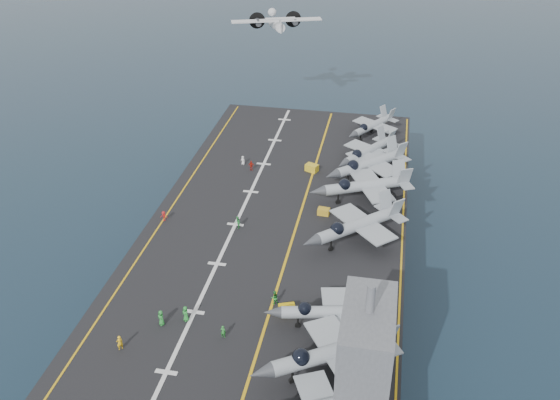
# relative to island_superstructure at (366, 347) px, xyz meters

# --- Properties ---
(ground) EXTENTS (500.00, 500.00, 0.00)m
(ground) POSITION_rel_island_superstructure_xyz_m (-15.00, 30.00, -17.90)
(ground) COLOR #142135
(ground) RESTS_ON ground
(hull) EXTENTS (36.00, 90.00, 10.00)m
(hull) POSITION_rel_island_superstructure_xyz_m (-15.00, 30.00, -12.90)
(hull) COLOR #56595E
(hull) RESTS_ON ground
(flight_deck) EXTENTS (38.00, 92.00, 0.40)m
(flight_deck) POSITION_rel_island_superstructure_xyz_m (-15.00, 30.00, -7.70)
(flight_deck) COLOR black
(flight_deck) RESTS_ON hull
(foul_line) EXTENTS (0.35, 90.00, 0.02)m
(foul_line) POSITION_rel_island_superstructure_xyz_m (-12.00, 30.00, -7.48)
(foul_line) COLOR gold
(foul_line) RESTS_ON flight_deck
(landing_centerline) EXTENTS (0.50, 90.00, 0.02)m
(landing_centerline) POSITION_rel_island_superstructure_xyz_m (-21.00, 30.00, -7.48)
(landing_centerline) COLOR silver
(landing_centerline) RESTS_ON flight_deck
(deck_edge_port) EXTENTS (0.25, 90.00, 0.02)m
(deck_edge_port) POSITION_rel_island_superstructure_xyz_m (-32.00, 30.00, -7.48)
(deck_edge_port) COLOR gold
(deck_edge_port) RESTS_ON flight_deck
(deck_edge_stbd) EXTENTS (0.25, 90.00, 0.02)m
(deck_edge_stbd) POSITION_rel_island_superstructure_xyz_m (3.50, 30.00, -7.48)
(deck_edge_stbd) COLOR gold
(deck_edge_stbd) RESTS_ON flight_deck
(island_superstructure) EXTENTS (5.00, 10.00, 15.00)m
(island_superstructure) POSITION_rel_island_superstructure_xyz_m (0.00, 0.00, 0.00)
(island_superstructure) COLOR #56595E
(island_superstructure) RESTS_ON flight_deck
(fighter_jet_1) EXTENTS (19.67, 17.94, 5.69)m
(fighter_jet_1) POSITION_rel_island_superstructure_xyz_m (-3.50, 3.60, -4.66)
(fighter_jet_1) COLOR gray
(fighter_jet_1) RESTS_ON flight_deck
(fighter_jet_2) EXTENTS (15.37, 11.75, 4.80)m
(fighter_jet_2) POSITION_rel_island_superstructure_xyz_m (-4.45, 10.52, -5.10)
(fighter_jet_2) COLOR #A3AAB3
(fighter_jet_2) RESTS_ON flight_deck
(fighter_jet_4) EXTENTS (19.40, 19.12, 5.68)m
(fighter_jet_4) POSITION_rel_island_superstructure_xyz_m (-2.91, 29.14, -4.66)
(fighter_jet_4) COLOR gray
(fighter_jet_4) RESTS_ON flight_deck
(fighter_jet_5) EXTENTS (19.31, 16.68, 5.65)m
(fighter_jet_5) POSITION_rel_island_superstructure_xyz_m (-2.58, 40.84, -4.68)
(fighter_jet_5) COLOR #8D969D
(fighter_jet_5) RESTS_ON flight_deck
(fighter_jet_6) EXTENTS (18.91, 18.69, 5.54)m
(fighter_jet_6) POSITION_rel_island_superstructure_xyz_m (-2.56, 48.61, -4.73)
(fighter_jet_6) COLOR #8F969E
(fighter_jet_6) RESTS_ON flight_deck
(fighter_jet_7) EXTENTS (15.76, 17.15, 4.95)m
(fighter_jet_7) POSITION_rel_island_superstructure_xyz_m (-3.15, 53.80, -5.02)
(fighter_jet_7) COLOR #959BA3
(fighter_jet_7) RESTS_ON flight_deck
(fighter_jet_8) EXTENTS (14.25, 15.51, 4.48)m
(fighter_jet_8) POSITION_rel_island_superstructure_xyz_m (-3.07, 65.62, -5.26)
(fighter_jet_8) COLOR gray
(fighter_jet_8) RESTS_ON flight_deck
(tow_cart_a) EXTENTS (2.30, 1.89, 1.19)m
(tow_cart_a) POSITION_rel_island_superstructure_xyz_m (-9.88, 11.88, -6.91)
(tow_cart_a) COLOR #D7AA09
(tow_cart_a) RESTS_ON flight_deck
(tow_cart_b) EXTENTS (1.88, 1.33, 1.06)m
(tow_cart_b) POSITION_rel_island_superstructure_xyz_m (-8.48, 35.32, -6.97)
(tow_cart_b) COLOR gold
(tow_cart_b) RESTS_ON flight_deck
(tow_cart_c) EXTENTS (2.45, 2.06, 1.25)m
(tow_cart_c) POSITION_rel_island_superstructure_xyz_m (-12.31, 49.00, -6.88)
(tow_cart_c) COLOR gold
(tow_cart_c) RESTS_ON flight_deck
(crew_0) EXTENTS (1.44, 1.43, 2.02)m
(crew_0) POSITION_rel_island_superstructure_xyz_m (-24.12, 7.17, -6.49)
(crew_0) COLOR #268C33
(crew_0) RESTS_ON flight_deck
(crew_1) EXTENTS (1.36, 1.38, 1.94)m
(crew_1) POSITION_rel_island_superstructure_xyz_m (-27.26, 2.39, -6.53)
(crew_1) COLOR yellow
(crew_1) RESTS_ON flight_deck
(crew_2) EXTENTS (0.99, 1.29, 1.93)m
(crew_2) POSITION_rel_island_superstructure_xyz_m (-20.43, 29.18, -6.53)
(crew_2) COLOR green
(crew_2) RESTS_ON flight_deck
(crew_3) EXTENTS (1.02, 0.73, 1.63)m
(crew_3) POSITION_rel_island_superstructure_xyz_m (-31.76, 29.03, -6.69)
(crew_3) COLOR #B21919
(crew_3) RESTS_ON flight_deck
(crew_4) EXTENTS (1.16, 0.85, 1.79)m
(crew_4) POSITION_rel_island_superstructure_xyz_m (-22.60, 47.33, -6.61)
(crew_4) COLOR red
(crew_4) RESTS_ON flight_deck
(crew_5) EXTENTS (1.15, 0.98, 1.61)m
(crew_5) POSITION_rel_island_superstructure_xyz_m (-24.55, 49.20, -6.69)
(crew_5) COLOR white
(crew_5) RESTS_ON flight_deck
(crew_6) EXTENTS (1.09, 0.77, 1.72)m
(crew_6) POSITION_rel_island_superstructure_xyz_m (-16.36, 6.44, -6.64)
(crew_6) COLOR #298831
(crew_6) RESTS_ON flight_deck
(crew_7) EXTENTS (1.33, 1.11, 1.90)m
(crew_7) POSITION_rel_island_superstructure_xyz_m (-11.73, 13.43, -6.55)
(crew_7) COLOR #268C33
(crew_7) RESTS_ON flight_deck
(transport_plane) EXTENTS (22.89, 19.04, 4.63)m
(transport_plane) POSITION_rel_island_superstructure_xyz_m (-26.13, 87.93, 6.61)
(transport_plane) COLOR silver
(crew_8) EXTENTS (1.44, 1.43, 2.02)m
(crew_8) POSITION_rel_island_superstructure_xyz_m (-21.52, 8.43, -6.49)
(crew_8) COLOR #268C33
(crew_8) RESTS_ON flight_deck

